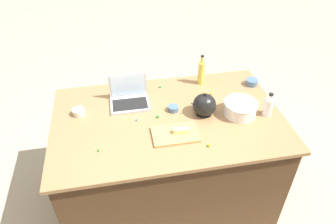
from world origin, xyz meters
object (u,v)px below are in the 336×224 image
Objects in this scene: mixing_bowl_large at (240,108)px; bottle_oil at (201,72)px; laptop at (129,98)px; kettle at (204,105)px; butter_stick_left at (181,131)px; bottle_vinegar at (268,106)px; ramekin_small at (252,82)px; ramekin_medium at (79,112)px; cutting_board at (175,134)px; ramekin_wide at (173,108)px.

mixing_bowl_large is 0.51m from bottle_oil.
laptop is 0.60m from kettle.
butter_stick_left is (-0.32, 0.45, -0.01)m from laptop.
kettle is (0.27, -0.06, 0.02)m from mixing_bowl_large.
laptop reaches higher than mixing_bowl_large.
bottle_vinegar reaches higher than butter_stick_left.
ramekin_small is 1.08× the size of ramekin_medium.
ramekin_wide is at bearing -98.91° from cutting_board.
ramekin_small is at bearing -176.63° from laptop.
mixing_bowl_large is 0.28m from kettle.
ramekin_small reaches higher than cutting_board.
ramekin_medium is (1.42, -0.27, -0.05)m from bottle_vinegar.
ramekin_medium is (1.47, 0.14, -0.00)m from ramekin_small.
kettle is at bearing 169.87° from ramekin_medium.
laptop reaches higher than kettle.
ramekin_small is at bearing -145.40° from butter_stick_left.
bottle_oil is (0.18, -0.48, 0.05)m from mixing_bowl_large.
cutting_board is (0.54, 0.14, -0.05)m from mixing_bowl_large.
ramekin_medium is at bearing -27.31° from butter_stick_left.
bottle_oil is 0.83× the size of cutting_board.
kettle reaches higher than mixing_bowl_large.
bottle_vinegar is 1.45m from ramekin_medium.
butter_stick_left is at bearing 152.69° from ramekin_medium.
cutting_board is at bearing 33.12° from ramekin_small.
mixing_bowl_large is 2.33× the size of butter_stick_left.
ramekin_wide is at bearing 152.53° from laptop.
mixing_bowl_large reaches higher than ramekin_medium.
bottle_oil reaches higher than ramekin_medium.
mixing_bowl_large is 1.20× the size of kettle.
kettle is at bearing 77.72° from bottle_oil.
bottle_vinegar is at bearing 165.36° from ramekin_wide.
mixing_bowl_large reaches higher than butter_stick_left.
cutting_board is (-0.28, 0.45, -0.04)m from laptop.
ramekin_wide is (0.31, 0.34, -0.09)m from bottle_oil.
ramekin_medium is at bearing -10.62° from mixing_bowl_large.
ramekin_medium is at bearing -10.13° from kettle.
mixing_bowl_large is 2.69× the size of ramekin_medium.
bottle_vinegar is 0.91× the size of kettle.
bottle_oil is 3.32× the size of ramekin_wide.
laptop is 3.03× the size of ramekin_small.
cutting_board is 4.00× the size of ramekin_wide.
laptop is 1.46× the size of kettle.
ramekin_medium is 1.17× the size of ramekin_wide.
ramekin_wide is (-0.33, 0.17, -0.03)m from laptop.
mixing_bowl_large is at bearing 110.31° from bottle_oil.
butter_stick_left is 0.28m from ramekin_wide.
laptop is 1.08m from bottle_vinegar.
laptop is at bearing 3.37° from ramekin_small.
ramekin_wide is (-0.04, -0.28, 0.01)m from cutting_board.
kettle is at bearing 160.48° from ramekin_wide.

